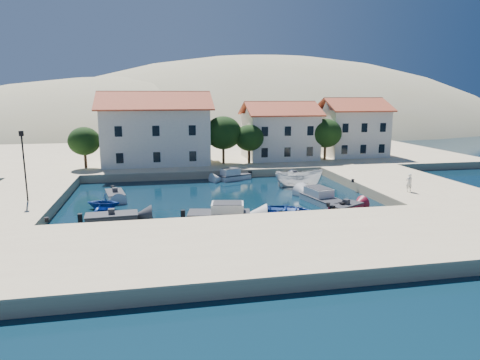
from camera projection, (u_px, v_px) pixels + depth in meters
name	position (u px, v px, depth m)	size (l,w,h in m)	color
ground	(237.00, 226.00, 34.01)	(400.00, 400.00, 0.00)	black
quay_south	(254.00, 246.00, 28.14)	(52.00, 12.00, 1.00)	tan
quay_east	(401.00, 184.00, 47.45)	(11.00, 20.00, 1.00)	tan
quay_west	(17.00, 202.00, 39.89)	(8.00, 20.00, 1.00)	tan
quay_north	(206.00, 155.00, 70.84)	(80.00, 36.00, 1.00)	tan
hills	(229.00, 185.00, 161.43)	(254.00, 176.00, 99.00)	tan
building_left	(156.00, 127.00, 58.62)	(14.70, 9.45, 9.70)	white
building_mid	(280.00, 130.00, 63.17)	(10.50, 8.40, 8.30)	white
building_right	(352.00, 126.00, 66.38)	(9.45, 8.40, 8.80)	white
trees	(234.00, 135.00, 58.40)	(37.30, 5.30, 6.45)	#382314
lamppost	(24.00, 159.00, 37.42)	(0.35, 0.25, 6.22)	black
bollards	(260.00, 199.00, 38.04)	(29.36, 9.56, 0.30)	black
motorboat_grey_sw	(112.00, 218.00, 35.42)	(4.32, 2.13, 1.25)	#2F3034
cabin_cruiser_south	(219.00, 214.00, 35.90)	(5.49, 3.14, 1.60)	silver
rowboat_south	(287.00, 213.00, 37.99)	(2.94, 4.12, 0.85)	navy
motorboat_red_se	(346.00, 207.00, 38.60)	(3.68, 2.95, 1.25)	maroon
cabin_cruiser_east	(323.00, 199.00, 41.11)	(3.15, 5.59, 1.60)	silver
boat_east	(299.00, 186.00, 48.81)	(2.05, 5.46, 2.11)	silver
motorboat_white_ne	(294.00, 176.00, 53.18)	(1.86, 3.26, 1.25)	silver
rowboat_west	(104.00, 209.00, 39.19)	(2.62, 3.04, 1.60)	navy
motorboat_white_west	(115.00, 195.00, 43.38)	(2.36, 4.02, 1.25)	silver
cabin_cruiser_north	(234.00, 176.00, 52.82)	(4.45, 3.18, 1.60)	silver
pedestrian	(409.00, 183.00, 41.54)	(0.65, 0.43, 1.78)	silver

